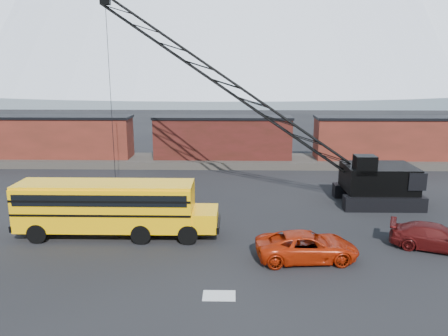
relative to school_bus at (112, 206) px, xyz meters
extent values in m
plane|color=black|center=(5.87, -2.73, -1.79)|extent=(160.00, 160.00, 0.00)
cube|color=silver|center=(5.87, 337.27, 10.21)|extent=(800.00, 80.00, 24.00)
cube|color=#433D37|center=(5.87, 19.27, -1.44)|extent=(120.00, 5.00, 0.70)
cube|color=#481D14|center=(-10.13, 19.27, 0.91)|extent=(13.50, 2.90, 4.00)
cube|color=black|center=(-10.13, 19.27, 2.96)|extent=(13.70, 3.10, 0.25)
cube|color=black|center=(-14.33, 19.27, -0.79)|extent=(2.20, 2.40, 0.60)
cube|color=black|center=(-5.93, 19.27, -0.79)|extent=(2.20, 2.40, 0.60)
cube|color=#4B1615|center=(5.87, 19.27, 0.91)|extent=(13.50, 2.90, 4.00)
cube|color=black|center=(5.87, 19.27, 2.96)|extent=(13.70, 3.10, 0.25)
cube|color=black|center=(1.67, 19.27, -0.79)|extent=(2.20, 2.40, 0.60)
cube|color=black|center=(10.07, 19.27, -0.79)|extent=(2.20, 2.40, 0.60)
cube|color=#481D14|center=(21.87, 19.27, 0.91)|extent=(13.50, 2.90, 4.00)
cube|color=black|center=(21.87, 19.27, 2.96)|extent=(13.70, 3.10, 0.25)
cube|color=black|center=(17.67, 19.27, -0.79)|extent=(2.20, 2.40, 0.60)
cube|color=black|center=(26.07, 19.27, -0.79)|extent=(2.20, 2.40, 0.60)
cube|color=silver|center=(6.37, -6.73, -1.78)|extent=(1.40, 0.90, 0.02)
cube|color=#FFB305|center=(-0.35, 0.00, 0.01)|extent=(10.00, 2.50, 2.50)
cube|color=#FFB305|center=(5.25, 0.00, -0.69)|extent=(1.60, 2.30, 1.10)
cube|color=#FFB305|center=(-0.35, 0.00, 1.31)|extent=(10.00, 2.30, 0.18)
cube|color=black|center=(-0.35, -1.26, 0.71)|extent=(9.60, 0.05, 0.65)
cube|color=black|center=(-0.35, 1.26, 0.71)|extent=(9.60, 0.05, 0.65)
cube|color=black|center=(6.10, 0.00, -0.99)|extent=(0.15, 2.45, 0.35)
cube|color=black|center=(-5.40, 0.00, -0.99)|extent=(0.15, 2.50, 0.35)
cylinder|color=black|center=(-3.95, -1.15, -1.24)|extent=(1.10, 0.35, 1.10)
cylinder|color=black|center=(-3.95, 1.15, -1.24)|extent=(1.10, 0.35, 1.10)
cylinder|color=black|center=(1.85, -1.15, -1.24)|extent=(1.10, 0.35, 1.10)
cylinder|color=black|center=(1.85, 1.15, -1.24)|extent=(1.10, 0.35, 1.10)
cylinder|color=black|center=(4.45, -1.15, -1.24)|extent=(1.10, 0.35, 1.10)
cylinder|color=black|center=(4.45, 1.15, -1.24)|extent=(1.10, 0.35, 1.10)
imported|color=#AE2308|center=(10.70, -2.97, -1.08)|extent=(5.36, 2.82, 1.44)
imported|color=#470D0C|center=(17.83, -1.52, -1.11)|extent=(5.06, 3.46, 1.36)
cube|color=black|center=(17.28, 4.99, -1.29)|extent=(5.50, 1.00, 1.00)
cube|color=black|center=(17.28, 8.19, -1.29)|extent=(5.50, 1.00, 1.00)
cube|color=black|center=(17.28, 6.59, 0.11)|extent=(4.80, 3.60, 1.80)
cube|color=black|center=(19.28, 6.59, 0.31)|extent=(1.20, 3.80, 1.20)
cube|color=black|center=(15.88, 5.39, 1.31)|extent=(1.40, 1.20, 1.30)
cube|color=black|center=(15.88, 4.84, 1.31)|extent=(1.20, 0.06, 0.90)
cube|color=black|center=(-2.28, 9.12, 12.43)|extent=(0.70, 0.50, 0.60)
cylinder|color=black|center=(-2.28, 9.12, 5.32)|extent=(0.04, 0.04, 13.92)
cube|color=black|center=(-2.28, 9.12, -1.44)|extent=(0.25, 0.25, 0.50)
camera|label=1|loc=(6.96, -23.71, 7.76)|focal=35.00mm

